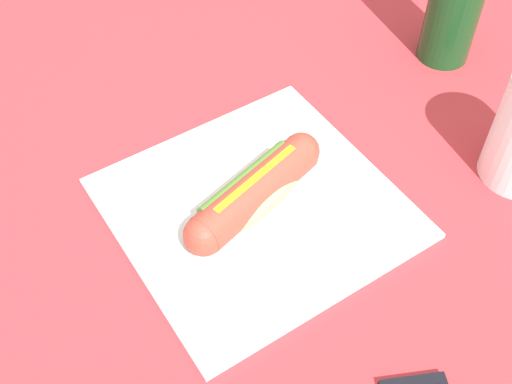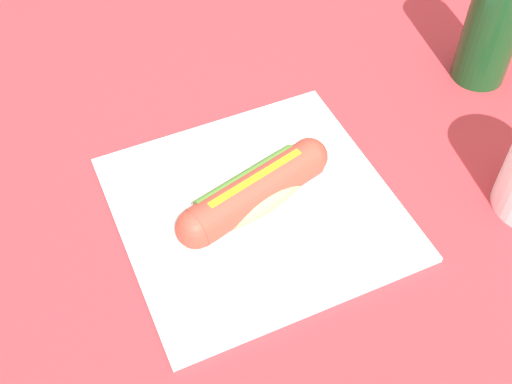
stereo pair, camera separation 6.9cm
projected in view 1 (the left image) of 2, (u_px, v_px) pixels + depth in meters
name	position (u px, v px, depth m)	size (l,w,h in m)	color
dining_table	(302.00, 256.00, 0.82)	(1.24, 0.96, 0.77)	brown
paper_wrapper	(256.00, 208.00, 0.71)	(0.30, 0.29, 0.01)	silver
hot_dog	(255.00, 191.00, 0.69)	(0.17, 0.14, 0.05)	#DBB26B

